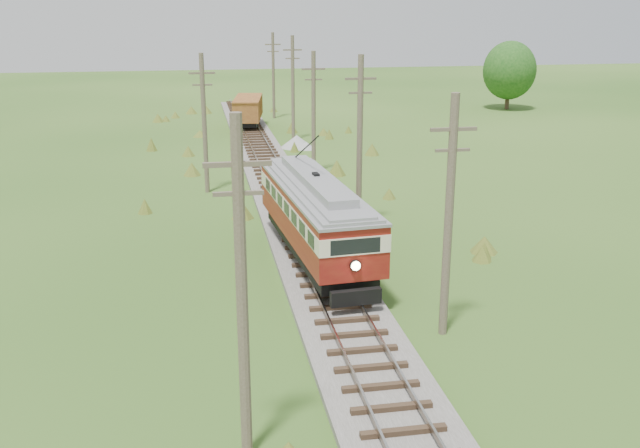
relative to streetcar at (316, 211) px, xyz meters
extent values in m
cube|color=#605B54|center=(0.00, 8.29, -2.45)|extent=(3.60, 96.00, 0.25)
cube|color=#726659|center=(-0.72, 8.29, -2.09)|extent=(0.08, 96.00, 0.17)
cube|color=#726659|center=(0.72, 8.29, -2.09)|extent=(0.08, 96.00, 0.17)
cube|color=#2D2116|center=(0.00, 8.29, -2.24)|extent=(2.40, 96.00, 0.16)
cube|color=black|center=(0.00, 0.00, -1.57)|extent=(3.17, 10.96, 0.44)
cube|color=maroon|center=(0.00, 0.00, -0.59)|extent=(3.66, 11.93, 1.08)
cube|color=#F1E8C5|center=(0.00, 0.00, 0.29)|extent=(3.69, 11.99, 0.69)
cube|color=black|center=(0.00, 0.00, 0.29)|extent=(3.68, 11.46, 0.54)
cube|color=maroon|center=(0.00, 0.00, 0.78)|extent=(3.66, 11.93, 0.29)
cube|color=gray|center=(0.00, 0.00, 1.10)|extent=(3.72, 12.05, 0.37)
cube|color=gray|center=(0.00, 0.00, 1.43)|extent=(1.92, 8.88, 0.39)
sphere|color=#FFF2BF|center=(0.47, -5.93, -0.45)|extent=(0.35, 0.35, 0.35)
cylinder|color=black|center=(-0.14, 1.76, 2.54)|extent=(0.42, 4.55, 1.89)
cylinder|color=black|center=(-0.38, -4.49, -1.62)|extent=(0.18, 0.79, 0.78)
cylinder|color=black|center=(1.08, -4.37, -1.62)|extent=(0.18, 0.79, 0.78)
cylinder|color=black|center=(-1.08, 4.38, -1.62)|extent=(0.18, 0.79, 0.78)
cylinder|color=black|center=(0.38, 4.49, -1.62)|extent=(0.18, 0.79, 0.78)
cube|color=black|center=(0.00, 37.76, -1.70)|extent=(2.82, 6.70, 0.45)
cube|color=brown|center=(0.00, 37.76, -0.57)|extent=(3.39, 7.48, 1.80)
cube|color=brown|center=(0.00, 37.76, 0.38)|extent=(3.46, 7.63, 0.11)
cylinder|color=black|center=(-0.99, 35.72, -1.65)|extent=(0.21, 0.73, 0.72)
cylinder|color=black|center=(0.35, 35.52, -1.65)|extent=(0.21, 0.73, 0.72)
cylinder|color=black|center=(-0.35, 40.00, -1.65)|extent=(0.21, 0.73, 0.72)
cylinder|color=black|center=(0.99, 39.79, -1.65)|extent=(0.21, 0.73, 0.72)
cone|color=gray|center=(3.21, 27.92, -2.06)|extent=(2.74, 2.74, 1.03)
cone|color=gray|center=(3.89, 27.06, -2.27)|extent=(1.54, 1.54, 0.60)
cylinder|color=brown|center=(3.30, -7.71, 1.73)|extent=(0.30, 0.30, 8.60)
cube|color=brown|center=(3.30, -7.71, 4.83)|extent=(1.60, 0.12, 0.12)
cube|color=brown|center=(3.30, -7.71, 4.13)|extent=(1.20, 0.10, 0.10)
cylinder|color=brown|center=(3.20, 5.29, 1.93)|extent=(0.30, 0.30, 9.00)
cube|color=brown|center=(3.20, 5.29, 5.23)|extent=(1.60, 0.12, 0.12)
cube|color=brown|center=(3.20, 5.29, 4.53)|extent=(1.20, 0.10, 0.10)
cylinder|color=brown|center=(3.00, 18.29, 1.63)|extent=(0.30, 0.30, 8.40)
cube|color=brown|center=(3.00, 18.29, 4.63)|extent=(1.60, 0.12, 0.12)
cube|color=brown|center=(3.00, 18.29, 3.93)|extent=(1.20, 0.10, 0.10)
cylinder|color=brown|center=(3.40, 31.29, 1.88)|extent=(0.30, 0.30, 8.90)
cube|color=brown|center=(3.40, 31.29, 5.13)|extent=(1.60, 0.12, 0.12)
cube|color=brown|center=(3.40, 31.29, 4.43)|extent=(1.20, 0.10, 0.10)
cylinder|color=brown|center=(3.20, 44.29, 1.78)|extent=(0.30, 0.30, 8.70)
cube|color=brown|center=(3.20, 44.29, 4.93)|extent=(1.60, 0.12, 0.12)
cube|color=brown|center=(3.20, 44.29, 4.23)|extent=(1.20, 0.10, 0.10)
cylinder|color=brown|center=(-4.20, -13.71, 1.93)|extent=(0.30, 0.30, 9.00)
cube|color=brown|center=(-4.20, -13.71, 5.23)|extent=(1.60, 0.12, 0.12)
cube|color=brown|center=(-4.20, -13.71, 4.53)|extent=(1.20, 0.10, 0.10)
cylinder|color=brown|center=(-4.50, 14.29, 1.73)|extent=(0.30, 0.30, 8.60)
cube|color=brown|center=(-4.50, 14.29, 4.83)|extent=(1.60, 0.12, 0.12)
cube|color=brown|center=(-4.50, 14.29, 4.13)|extent=(1.20, 0.10, 0.10)
cylinder|color=#38281C|center=(30.00, 46.29, -1.31)|extent=(0.50, 0.50, 2.52)
ellipsoid|color=#164514|center=(30.00, 46.29, 1.77)|extent=(5.88, 5.88, 6.47)
camera|label=1|loc=(-5.15, -29.95, 8.75)|focal=40.00mm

